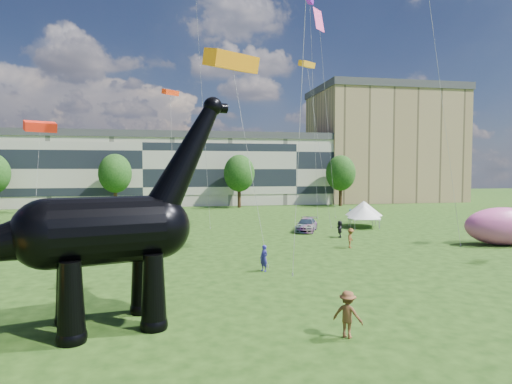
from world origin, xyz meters
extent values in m
plane|color=#16330C|center=(0.00, 0.00, 0.00)|extent=(220.00, 220.00, 0.00)
cube|color=beige|center=(-8.00, 62.00, 6.00)|extent=(78.00, 11.00, 12.00)
cube|color=tan|center=(40.00, 65.00, 11.00)|extent=(28.00, 18.00, 22.00)
cylinder|color=#382314|center=(-12.00, 53.00, 1.60)|extent=(0.56, 0.56, 3.20)
ellipsoid|color=#14380F|center=(-12.00, 53.00, 6.32)|extent=(5.20, 5.20, 6.24)
cylinder|color=#382314|center=(8.00, 53.00, 1.60)|extent=(0.56, 0.56, 3.20)
ellipsoid|color=#14380F|center=(8.00, 53.00, 6.32)|extent=(5.20, 5.20, 6.24)
cylinder|color=#382314|center=(26.00, 53.00, 1.60)|extent=(0.56, 0.56, 3.20)
ellipsoid|color=#14380F|center=(26.00, 53.00, 6.32)|extent=(5.20, 5.20, 6.24)
cone|color=black|center=(-6.04, -1.71, 1.52)|extent=(1.30, 1.30, 3.04)
sphere|color=black|center=(-6.04, -1.71, 0.18)|extent=(1.11, 1.11, 1.11)
cone|color=black|center=(-6.65, 0.43, 1.52)|extent=(1.30, 1.30, 3.04)
sphere|color=black|center=(-6.65, 0.43, 0.18)|extent=(1.11, 1.11, 1.11)
cone|color=black|center=(-3.12, -0.87, 1.52)|extent=(1.30, 1.30, 3.04)
sphere|color=black|center=(-3.12, -0.87, 0.18)|extent=(1.11, 1.11, 1.11)
cone|color=black|center=(-3.74, 1.27, 1.52)|extent=(1.30, 1.30, 3.04)
sphere|color=black|center=(-3.74, 1.27, 0.18)|extent=(1.11, 1.11, 1.11)
cylinder|color=black|center=(-4.98, -0.25, 3.95)|extent=(4.84, 3.80, 2.73)
sphere|color=black|center=(-7.03, -0.83, 3.95)|extent=(2.73, 2.73, 2.73)
sphere|color=black|center=(-2.94, 0.34, 3.95)|extent=(2.63, 2.63, 2.63)
cone|color=black|center=(-1.76, 0.69, 6.88)|extent=(4.08, 2.51, 5.36)
sphere|color=black|center=(-0.57, 1.03, 9.20)|extent=(0.85, 0.85, 0.85)
cylinder|color=black|center=(-0.28, 1.11, 9.15)|extent=(0.80, 0.62, 0.45)
imported|color=#A7A7AC|center=(-13.03, 26.46, 0.78)|extent=(2.36, 4.76, 1.56)
imported|color=gray|center=(-3.59, 23.93, 0.78)|extent=(4.78, 1.71, 1.57)
imported|color=silver|center=(-5.12, 29.03, 0.70)|extent=(5.50, 3.85, 1.39)
imported|color=#595960|center=(10.93, 24.18, 0.68)|extent=(3.69, 5.02, 1.35)
cube|color=white|center=(17.94, 25.62, 1.04)|extent=(3.28, 3.28, 0.11)
cone|color=white|center=(17.94, 25.62, 1.80)|extent=(4.15, 4.15, 1.42)
cylinder|color=#999999|center=(16.41, 24.53, 0.52)|extent=(0.06, 0.06, 1.04)
cylinder|color=#999999|center=(19.03, 24.09, 0.52)|extent=(0.06, 0.06, 1.04)
cylinder|color=#999999|center=(16.84, 27.15, 0.52)|extent=(0.06, 0.06, 1.04)
cylinder|color=#999999|center=(19.46, 26.71, 0.52)|extent=(0.06, 0.06, 1.04)
cube|color=silver|center=(18.56, 27.07, 1.19)|extent=(4.13, 4.13, 0.13)
cone|color=silver|center=(18.56, 27.07, 2.05)|extent=(5.23, 5.23, 1.62)
cylinder|color=#999999|center=(16.63, 26.15, 0.59)|extent=(0.06, 0.06, 1.19)
cylinder|color=#999999|center=(19.48, 25.15, 0.59)|extent=(0.06, 0.06, 1.19)
cylinder|color=#999999|center=(17.63, 29.00, 0.59)|extent=(0.06, 0.06, 1.19)
cylinder|color=#999999|center=(20.48, 28.00, 0.59)|extent=(0.06, 0.06, 1.19)
ellipsoid|color=#E659A7|center=(24.96, 13.52, 1.60)|extent=(6.86, 4.24, 3.21)
imported|color=#366C87|center=(18.50, 30.82, 0.80)|extent=(0.69, 0.68, 1.60)
imported|color=black|center=(12.86, 19.83, 0.80)|extent=(0.88, 1.56, 1.60)
imported|color=brown|center=(11.70, 14.46, 0.80)|extent=(1.07, 1.20, 1.61)
imported|color=maroon|center=(-7.78, 6.15, 0.78)|extent=(0.71, 0.88, 1.55)
imported|color=#2F2A9A|center=(3.16, 7.94, 0.83)|extent=(0.66, 0.72, 1.65)
imported|color=brown|center=(4.18, -3.08, 0.90)|extent=(1.31, 1.26, 1.79)
imported|color=#348338|center=(-14.05, 14.58, 0.87)|extent=(1.01, 1.07, 1.75)
imported|color=#592E67|center=(-6.00, 32.67, 0.91)|extent=(1.12, 0.99, 1.81)
cube|color=orange|center=(2.09, 15.63, 14.91)|extent=(4.62, 3.84, 1.70)
cube|color=orange|center=(13.38, 32.42, 19.17)|extent=(2.33, 2.01, 0.84)
cube|color=purple|center=(16.49, 41.26, 30.30)|extent=(1.58, 1.88, 0.69)
cube|color=red|center=(-20.56, 44.82, 12.27)|extent=(4.42, 3.57, 1.66)
cube|color=#FF360D|center=(-2.92, 34.42, 15.62)|extent=(2.12, 1.96, 0.78)
plane|color=#EE4289|center=(17.82, 41.20, 27.70)|extent=(2.80, 2.56, 3.15)
camera|label=1|loc=(-2.11, -18.16, 6.39)|focal=30.00mm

